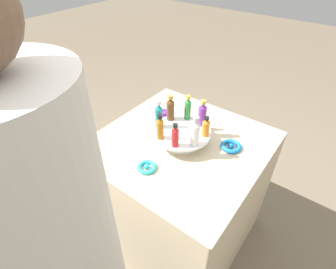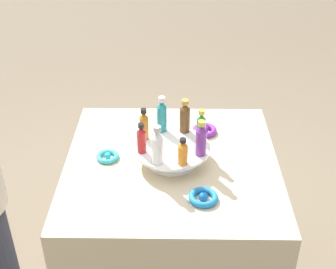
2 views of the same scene
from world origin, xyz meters
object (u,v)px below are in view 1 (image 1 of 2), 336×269
object	(u,v)px
bottle_green	(188,108)
ribbon_bow_purple	(165,114)
bottle_orange	(206,127)
ribbon_bow_blue	(231,146)
display_stand	(181,135)
bottle_red	(175,136)
bottle_amber	(160,128)
bottle_clear	(195,132)
ribbon_bow_teal	(147,167)
bottle_teal	(159,115)
bottle_purple	(202,114)
bottle_brown	(170,109)

from	to	relation	value
bottle_green	ribbon_bow_purple	bearing A→B (deg)	-99.33
bottle_orange	ribbon_bow_purple	size ratio (longest dim) A/B	1.04
ribbon_bow_blue	display_stand	bearing A→B (deg)	-63.55
display_stand	bottle_red	bearing A→B (deg)	19.83
ribbon_bow_blue	bottle_amber	bearing A→B (deg)	-51.52
bottle_amber	display_stand	bearing A→B (deg)	154.83
bottle_clear	ribbon_bow_purple	size ratio (longest dim) A/B	1.49
bottle_clear	bottle_red	bearing A→B (deg)	-47.67
ribbon_bow_teal	ribbon_bow_blue	bearing A→B (deg)	146.45
bottle_teal	ribbon_bow_teal	size ratio (longest dim) A/B	1.69
bottle_clear	bottle_purple	distance (m)	0.16
bottle_orange	ribbon_bow_teal	world-z (taller)	bottle_orange
bottle_teal	bottle_orange	size ratio (longest dim) A/B	1.41
bottle_red	bottle_green	xyz separation A→B (m)	(-0.22, -0.08, 0.01)
bottle_red	bottle_purple	bearing A→B (deg)	177.33
bottle_orange	bottle_green	world-z (taller)	bottle_green
display_stand	ribbon_bow_blue	xyz separation A→B (m)	(-0.11, 0.22, -0.03)
display_stand	bottle_teal	bearing A→B (deg)	-70.17
bottle_amber	ribbon_bow_purple	bearing A→B (deg)	-147.06
display_stand	bottle_amber	size ratio (longest dim) A/B	2.22
bottle_clear	ribbon_bow_blue	distance (m)	0.24
bottle_purple	ribbon_bow_blue	world-z (taller)	bottle_purple
bottle_brown	bottle_teal	distance (m)	0.09
bottle_red	ribbon_bow_purple	world-z (taller)	bottle_red
bottle_green	bottle_red	bearing A→B (deg)	19.83
display_stand	bottle_red	world-z (taller)	bottle_red
bottle_orange	bottle_purple	xyz separation A→B (m)	(-0.07, -0.06, 0.02)
display_stand	ribbon_bow_blue	size ratio (longest dim) A/B	2.83
bottle_green	bottle_teal	bearing A→B (deg)	-25.17
bottle_orange	ribbon_bow_blue	world-z (taller)	bottle_orange
bottle_purple	ribbon_bow_purple	world-z (taller)	bottle_purple
bottle_amber	ribbon_bow_teal	world-z (taller)	bottle_amber
bottle_clear	ribbon_bow_teal	world-z (taller)	bottle_clear
bottle_amber	ribbon_bow_purple	world-z (taller)	bottle_amber
bottle_orange	ribbon_bow_purple	distance (m)	0.35
bottle_teal	bottle_green	distance (m)	0.16
bottle_brown	bottle_clear	world-z (taller)	bottle_clear
bottle_teal	bottle_clear	bearing A→B (deg)	87.33
bottle_clear	display_stand	bearing A→B (deg)	-115.17
display_stand	bottle_orange	distance (m)	0.14
bottle_teal	bottle_amber	world-z (taller)	bottle_teal
bottle_brown	ribbon_bow_teal	world-z (taller)	bottle_brown
ribbon_bow_teal	bottle_red	bearing A→B (deg)	158.29
bottle_red	ribbon_bow_teal	world-z (taller)	bottle_red
bottle_clear	ribbon_bow_teal	xyz separation A→B (m)	(0.20, -0.12, -0.13)
bottle_amber	ribbon_bow_teal	bearing A→B (deg)	13.53
bottle_amber	bottle_clear	distance (m)	0.16
bottle_clear	ribbon_bow_teal	size ratio (longest dim) A/B	1.72
display_stand	bottle_brown	bearing A→B (deg)	-115.17
bottle_amber	ribbon_bow_blue	bearing A→B (deg)	128.48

